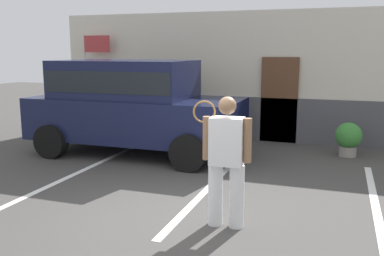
{
  "coord_description": "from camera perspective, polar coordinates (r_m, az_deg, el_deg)",
  "views": [
    {
      "loc": [
        2.06,
        -5.09,
        2.26
      ],
      "look_at": [
        -0.13,
        1.2,
        1.05
      ],
      "focal_mm": 40.02,
      "sensor_mm": 36.0,
      "label": 1
    }
  ],
  "objects": [
    {
      "name": "tennis_player_man",
      "position": [
        5.48,
        4.58,
        -4.24
      ],
      "size": [
        0.77,
        0.28,
        1.7
      ],
      "rotation": [
        0.0,
        0.0,
        3.19
      ],
      "color": "white",
      "rests_on": "ground_plane"
    },
    {
      "name": "parking_stripe_1",
      "position": [
        7.25,
        2.3,
        -7.86
      ],
      "size": [
        0.12,
        4.4,
        0.01
      ],
      "primitive_type": "cube",
      "color": "silver",
      "rests_on": "ground_plane"
    },
    {
      "name": "parking_stripe_2",
      "position": [
        6.99,
        23.24,
        -9.42
      ],
      "size": [
        0.12,
        4.4,
        0.01
      ],
      "primitive_type": "cube",
      "color": "silver",
      "rests_on": "ground_plane"
    },
    {
      "name": "flag_pole",
      "position": [
        12.31,
        -13.26,
        8.33
      ],
      "size": [
        0.8,
        0.09,
        2.71
      ],
      "color": "silver",
      "rests_on": "ground_plane"
    },
    {
      "name": "parked_suv",
      "position": [
        9.45,
        -8.04,
        3.43
      ],
      "size": [
        4.6,
        2.16,
        2.05
      ],
      "rotation": [
        0.0,
        0.0,
        0.0
      ],
      "color": "#141938",
      "rests_on": "ground_plane"
    },
    {
      "name": "ground_plane",
      "position": [
        5.94,
        -2.66,
        -12.09
      ],
      "size": [
        40.0,
        40.0,
        0.0
      ],
      "primitive_type": "plane",
      "color": "#423F3D"
    },
    {
      "name": "parking_stripe_0",
      "position": [
        8.33,
        -14.99,
        -5.78
      ],
      "size": [
        0.12,
        4.4,
        0.01
      ],
      "primitive_type": "cube",
      "color": "silver",
      "rests_on": "ground_plane"
    },
    {
      "name": "potted_plant_by_porch",
      "position": [
        9.8,
        20.12,
        -1.21
      ],
      "size": [
        0.56,
        0.56,
        0.74
      ],
      "color": "gray",
      "rests_on": "ground_plane"
    },
    {
      "name": "house_frontage",
      "position": [
        11.04,
        8.53,
        6.34
      ],
      "size": [
        10.78,
        0.4,
        3.23
      ],
      "color": "beige",
      "rests_on": "ground_plane"
    }
  ]
}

